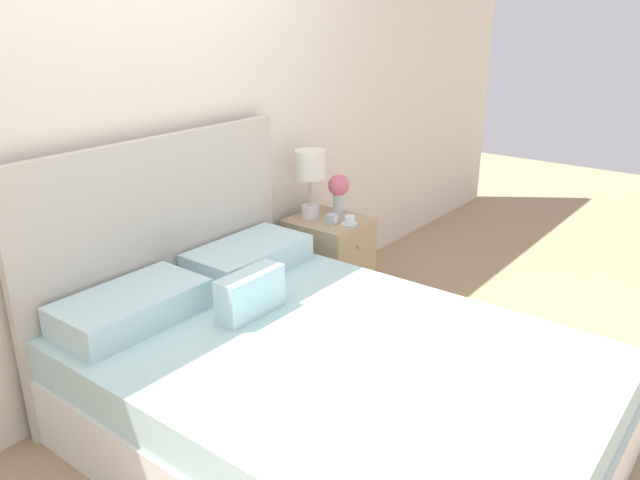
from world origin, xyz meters
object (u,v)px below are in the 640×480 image
nightstand (328,264)px  table_lamp (310,171)px  teacup (349,220)px  bed (317,384)px  alarm_clock (332,219)px  flower_vase (339,189)px

nightstand → table_lamp: size_ratio=1.41×
table_lamp → teacup: bearing=-80.9°
nightstand → teacup: (-0.00, -0.16, 0.32)m
table_lamp → teacup: (0.04, -0.27, -0.27)m
table_lamp → nightstand: bearing=-68.7°
bed → alarm_clock: bearing=33.6°
alarm_clock → nightstand: bearing=51.4°
bed → nightstand: 1.32m
bed → alarm_clock: (1.04, 0.69, 0.34)m
teacup → alarm_clock: bearing=120.1°
bed → table_lamp: size_ratio=5.15×
bed → nightstand: (1.09, 0.75, 0.02)m
flower_vase → alarm_clock: size_ratio=3.78×
nightstand → alarm_clock: 0.34m
nightstand → flower_vase: bearing=12.3°
teacup → nightstand: bearing=89.9°
flower_vase → bed: bearing=-147.5°
nightstand → table_lamp: (-0.04, 0.11, 0.60)m
bed → teacup: bearing=28.8°
bed → alarm_clock: bed is taller
table_lamp → teacup: table_lamp is taller
table_lamp → alarm_clock: (-0.01, -0.18, -0.27)m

